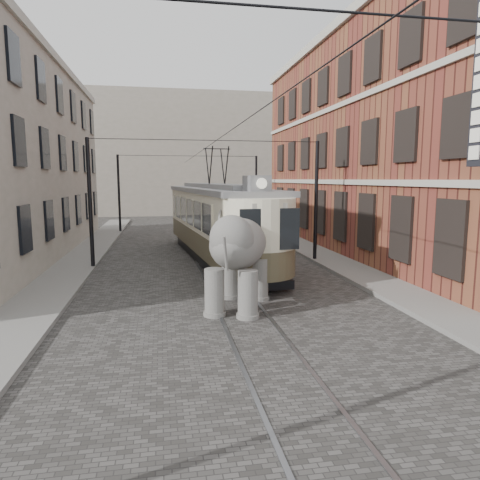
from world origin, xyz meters
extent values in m
plane|color=#494643|center=(0.00, 0.00, 0.00)|extent=(120.00, 120.00, 0.00)
cube|color=slate|center=(6.00, 0.00, 0.07)|extent=(2.00, 60.00, 0.15)
cube|color=slate|center=(-6.50, 0.00, 0.07)|extent=(2.00, 60.00, 0.15)
cube|color=maroon|center=(11.00, 9.00, 6.00)|extent=(8.00, 26.00, 12.00)
cube|color=gray|center=(0.00, 40.00, 7.00)|extent=(28.00, 10.00, 14.00)
camera|label=1|loc=(-2.40, -14.75, 4.15)|focal=32.59mm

